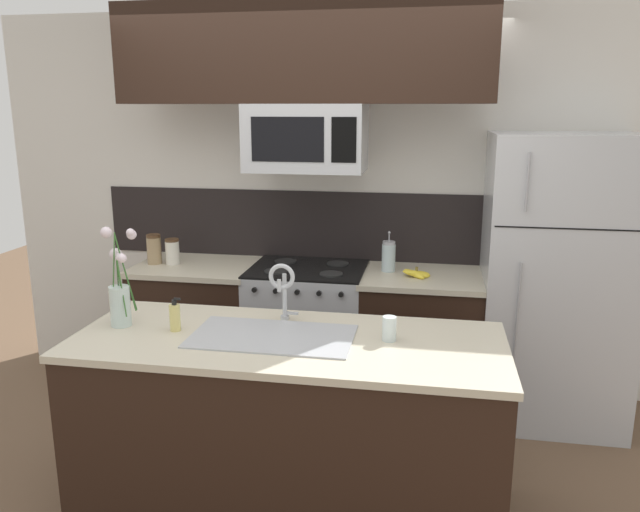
# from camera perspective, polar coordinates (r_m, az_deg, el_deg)

# --- Properties ---
(ground_plane) EXTENTS (10.00, 10.00, 0.00)m
(ground_plane) POSITION_cam_1_polar(r_m,az_deg,el_deg) (3.69, -4.01, -18.68)
(ground_plane) COLOR brown
(rear_partition) EXTENTS (5.20, 0.10, 2.60)m
(rear_partition) POSITION_cam_1_polar(r_m,az_deg,el_deg) (4.38, 3.68, 4.76)
(rear_partition) COLOR silver
(rear_partition) RESTS_ON ground
(splash_band) EXTENTS (3.09, 0.01, 0.48)m
(splash_band) POSITION_cam_1_polar(r_m,az_deg,el_deg) (4.39, -0.33, 2.84)
(splash_band) COLOR black
(splash_band) RESTS_ON rear_partition
(back_counter_left) EXTENTS (0.82, 0.65, 0.91)m
(back_counter_left) POSITION_cam_1_polar(r_m,az_deg,el_deg) (4.48, -10.93, -6.39)
(back_counter_left) COLOR black
(back_counter_left) RESTS_ON ground
(back_counter_right) EXTENTS (0.78, 0.65, 0.91)m
(back_counter_right) POSITION_cam_1_polar(r_m,az_deg,el_deg) (4.20, 9.13, -7.70)
(back_counter_right) COLOR black
(back_counter_right) RESTS_ON ground
(stove_range) EXTENTS (0.76, 0.64, 0.93)m
(stove_range) POSITION_cam_1_polar(r_m,az_deg,el_deg) (4.27, -1.12, -7.07)
(stove_range) COLOR #B7BABF
(stove_range) RESTS_ON ground
(microwave) EXTENTS (0.74, 0.40, 0.42)m
(microwave) POSITION_cam_1_polar(r_m,az_deg,el_deg) (3.98, -1.27, 10.74)
(microwave) COLOR #B7BABF
(upper_cabinet_band) EXTENTS (2.30, 0.34, 0.60)m
(upper_cabinet_band) POSITION_cam_1_polar(r_m,az_deg,el_deg) (3.97, -1.68, 18.07)
(upper_cabinet_band) COLOR black
(refrigerator) EXTENTS (0.88, 0.74, 1.81)m
(refrigerator) POSITION_cam_1_polar(r_m,az_deg,el_deg) (4.15, 20.69, -2.14)
(refrigerator) COLOR #B7BABF
(refrigerator) RESTS_ON ground
(storage_jar_tall) EXTENTS (0.10, 0.10, 0.20)m
(storage_jar_tall) POSITION_cam_1_polar(r_m,az_deg,el_deg) (4.42, -14.93, 0.61)
(storage_jar_tall) COLOR #997F5B
(storage_jar_tall) RESTS_ON back_counter_left
(storage_jar_medium) EXTENTS (0.10, 0.10, 0.18)m
(storage_jar_medium) POSITION_cam_1_polar(r_m,az_deg,el_deg) (4.38, -13.34, 0.40)
(storage_jar_medium) COLOR silver
(storage_jar_medium) RESTS_ON back_counter_left
(banana_bunch) EXTENTS (0.19, 0.15, 0.08)m
(banana_bunch) POSITION_cam_1_polar(r_m,az_deg,el_deg) (4.00, 8.81, -1.61)
(banana_bunch) COLOR yellow
(banana_bunch) RESTS_ON back_counter_right
(french_press) EXTENTS (0.09, 0.09, 0.27)m
(french_press) POSITION_cam_1_polar(r_m,az_deg,el_deg) (4.10, 6.29, -0.03)
(french_press) COLOR silver
(french_press) RESTS_ON back_counter_right
(island_counter) EXTENTS (2.02, 0.81, 0.91)m
(island_counter) POSITION_cam_1_polar(r_m,az_deg,el_deg) (3.13, -2.89, -15.28)
(island_counter) COLOR black
(island_counter) RESTS_ON ground
(kitchen_sink) EXTENTS (0.76, 0.43, 0.16)m
(kitchen_sink) POSITION_cam_1_polar(r_m,az_deg,el_deg) (2.98, -4.36, -8.63)
(kitchen_sink) COLOR #ADAFB5
(kitchen_sink) RESTS_ON island_counter
(sink_faucet) EXTENTS (0.14, 0.14, 0.31)m
(sink_faucet) POSITION_cam_1_polar(r_m,az_deg,el_deg) (3.09, -3.44, -2.58)
(sink_faucet) COLOR #B7BABF
(sink_faucet) RESTS_ON island_counter
(dish_soap_bottle) EXTENTS (0.06, 0.05, 0.16)m
(dish_soap_bottle) POSITION_cam_1_polar(r_m,az_deg,el_deg) (3.09, -13.12, -5.45)
(dish_soap_bottle) COLOR #DBCC75
(dish_soap_bottle) RESTS_ON island_counter
(drinking_glass) EXTENTS (0.06, 0.06, 0.12)m
(drinking_glass) POSITION_cam_1_polar(r_m,az_deg,el_deg) (2.90, 6.35, -6.62)
(drinking_glass) COLOR silver
(drinking_glass) RESTS_ON island_counter
(flower_vase) EXTENTS (0.14, 0.15, 0.50)m
(flower_vase) POSITION_cam_1_polar(r_m,az_deg,el_deg) (3.20, -17.81, -3.36)
(flower_vase) COLOR silver
(flower_vase) RESTS_ON island_counter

